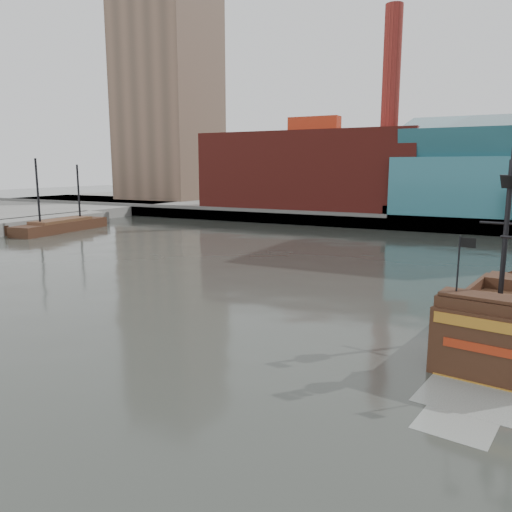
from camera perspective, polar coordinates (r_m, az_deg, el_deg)
The scene contains 7 objects.
ground at distance 27.70m, azimuth -4.42°, elevation -11.94°, with size 400.00×400.00×0.00m, color #2A2E28.
promenade_far at distance 114.99m, azimuth 20.44°, elevation 4.80°, with size 220.00×60.00×2.00m, color slate.
seawall at distance 85.87m, azimuth 18.02°, elevation 3.55°, with size 220.00×1.00×2.60m, color #4C4C49.
pier at distance 88.85m, azimuth -26.74°, elevation 2.97°, with size 6.00×40.00×2.00m, color slate.
skyline at distance 107.63m, azimuth 23.60°, elevation 16.87°, with size 149.00×45.00×62.00m.
pirate_ship at distance 32.83m, azimuth 26.84°, elevation -7.36°, with size 7.52×17.47×12.65m.
docked_vessel at distance 87.67m, azimuth -21.33°, elevation 3.13°, with size 5.90×18.37×12.27m.
Camera 1 is at (13.57, -21.80, 10.39)m, focal length 35.00 mm.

